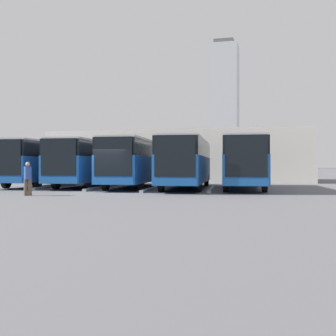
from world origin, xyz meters
The scene contains 13 objects.
ground_plane centered at (0.00, 0.00, 0.00)m, with size 600.00×600.00×0.00m, color #5B5B60.
bus_0 centered at (-7.51, -5.97, 1.86)m, with size 3.68×11.78×3.34m.
curb_divider_0 centered at (-5.63, -4.26, 0.07)m, with size 0.24×6.87×0.15m, color #9E9E99.
bus_1 centered at (-3.75, -5.23, 1.86)m, with size 3.68×11.78×3.34m.
curb_divider_1 centered at (-1.88, -3.52, 0.07)m, with size 0.24×6.87×0.15m, color #9E9E99.
bus_2 centered at (0.00, -5.69, 1.86)m, with size 3.68×11.78×3.34m.
curb_divider_2 centered at (1.88, -3.97, 0.07)m, with size 0.24×6.87×0.15m, color #9E9E99.
bus_3 centered at (3.75, -6.19, 1.86)m, with size 3.68×11.78×3.34m.
curb_divider_3 centered at (5.63, -4.48, 0.07)m, with size 0.24×6.87×0.15m, color #9E9E99.
bus_4 centered at (7.50, -6.14, 1.86)m, with size 3.68×11.78×3.34m.
pedestrian centered at (2.86, 3.28, 0.94)m, with size 0.49×0.49×1.75m.
station_building centered at (0.00, -19.96, 2.56)m, with size 26.21×11.33×5.04m.
office_tower centered at (16.78, -197.25, 32.73)m, with size 14.30×14.30×66.66m.
Camera 1 is at (-9.65, 22.58, 1.56)m, focal length 45.00 mm.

